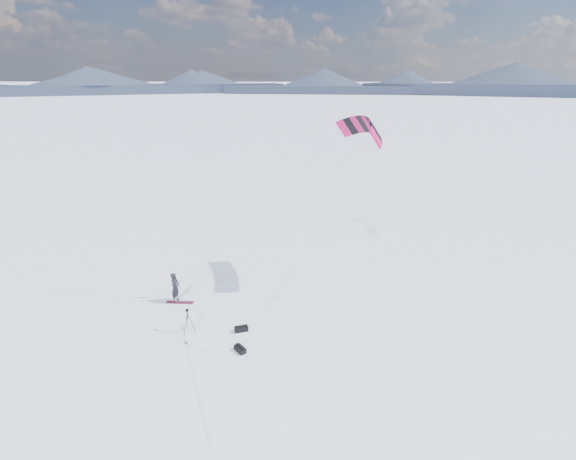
{
  "coord_description": "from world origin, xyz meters",
  "views": [
    {
      "loc": [
        7.37,
        -19.77,
        13.16
      ],
      "look_at": [
        6.26,
        4.48,
        4.12
      ],
      "focal_mm": 26.0,
      "sensor_mm": 36.0,
      "label": 1
    }
  ],
  "objects_px": {
    "snowboard": "(180,302)",
    "gear_bag_a": "(241,329)",
    "tripod": "(188,318)",
    "snowkiter": "(177,301)",
    "gear_bag_b": "(240,349)"
  },
  "relations": [
    {
      "from": "tripod",
      "to": "gear_bag_a",
      "type": "relative_size",
      "value": 1.8
    },
    {
      "from": "snowboard",
      "to": "gear_bag_a",
      "type": "bearing_deg",
      "value": -33.42
    },
    {
      "from": "snowboard",
      "to": "tripod",
      "type": "height_order",
      "value": "tripod"
    },
    {
      "from": "tripod",
      "to": "snowkiter",
      "type": "bearing_deg",
      "value": 116.56
    },
    {
      "from": "snowkiter",
      "to": "gear_bag_b",
      "type": "height_order",
      "value": "snowkiter"
    },
    {
      "from": "snowboard",
      "to": "gear_bag_b",
      "type": "bearing_deg",
      "value": -45.75
    },
    {
      "from": "tripod",
      "to": "gear_bag_b",
      "type": "height_order",
      "value": "tripod"
    },
    {
      "from": "snowkiter",
      "to": "gear_bag_a",
      "type": "bearing_deg",
      "value": -113.64
    },
    {
      "from": "snowkiter",
      "to": "gear_bag_b",
      "type": "relative_size",
      "value": 2.56
    },
    {
      "from": "gear_bag_a",
      "to": "gear_bag_b",
      "type": "height_order",
      "value": "gear_bag_a"
    },
    {
      "from": "tripod",
      "to": "gear_bag_a",
      "type": "xyz_separation_m",
      "value": [
        2.83,
        0.26,
        -0.79
      ]
    },
    {
      "from": "gear_bag_b",
      "to": "snowboard",
      "type": "bearing_deg",
      "value": -176.86
    },
    {
      "from": "gear_bag_a",
      "to": "gear_bag_b",
      "type": "relative_size",
      "value": 1.07
    },
    {
      "from": "snowboard",
      "to": "gear_bag_a",
      "type": "relative_size",
      "value": 2.08
    },
    {
      "from": "tripod",
      "to": "gear_bag_a",
      "type": "height_order",
      "value": "tripod"
    }
  ]
}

